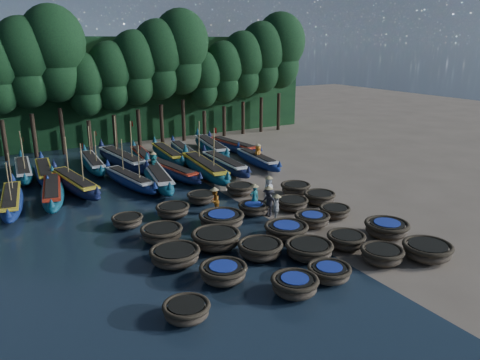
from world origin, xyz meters
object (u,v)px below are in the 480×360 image
coracle_10 (175,255)px  long_boat_12 (122,160)px  long_boat_13 (143,157)px  coracle_18 (292,203)px  fisherman_1 (254,197)px  coracle_0 (186,310)px  coracle_13 (312,219)px  long_boat_7 (224,164)px  long_boat_15 (183,151)px  coracle_7 (309,250)px  coracle_19 (320,197)px  long_boat_10 (45,172)px  long_boat_16 (211,147)px  coracle_23 (240,189)px  coracle_15 (162,233)px  coracle_16 (222,220)px  long_boat_17 (233,146)px  fisherman_0 (269,188)px  long_boat_9 (23,170)px  fisherman_2 (214,200)px  coracle_20 (127,221)px  coracle_24 (296,189)px  fisherman_6 (258,154)px  coracle_9 (387,228)px  coracle_3 (382,255)px  long_boat_8 (257,160)px  coracle_5 (223,272)px  fisherman_5 (154,165)px  fisherman_4 (276,208)px  coracle_21 (173,210)px  long_boat_1 (53,192)px  long_boat_2 (74,183)px  long_boat_3 (130,180)px  long_boat_4 (157,177)px  coracle_8 (346,240)px  coracle_11 (216,239)px  coracle_14 (335,211)px  long_boat_6 (204,168)px  coracle_4 (427,250)px  fisherman_3 (269,201)px  long_boat_0 (11,201)px  coracle_2 (329,272)px  coracle_22 (201,198)px

coracle_10 → long_boat_12: long_boat_12 is taller
coracle_10 → long_boat_13: size_ratio=0.34×
coracle_18 → fisherman_1: fisherman_1 is taller
coracle_0 → coracle_13: coracle_13 is taller
long_boat_7 → long_boat_15: long_boat_7 is taller
coracle_7 → coracle_18: size_ratio=1.04×
coracle_19 → long_boat_10: bearing=133.6°
long_boat_16 → coracle_23: bearing=-98.4°
coracle_15 → coracle_16: (3.42, 0.05, 0.03)m
long_boat_17 → fisherman_0: 13.57m
long_boat_17 → long_boat_9: bearing=170.4°
coracle_18 → fisherman_2: (-4.27, 1.76, 0.43)m
coracle_20 → coracle_24: 11.10m
long_boat_7 → fisherman_6: 3.12m
coracle_7 → long_boat_16: (5.60, 20.81, 0.17)m
coracle_9 → fisherman_2: bearing=128.8°
coracle_3 → long_boat_8: (4.38, 17.31, 0.08)m
coracle_3 → coracle_5: bearing=163.0°
long_boat_9 → long_boat_10: 1.81m
coracle_5 → fisherman_6: size_ratio=1.19×
long_boat_10 → fisherman_5: 7.86m
coracle_23 → fisherman_4: fisherman_4 is taller
coracle_21 → long_boat_12: size_ratio=0.23×
long_boat_1 → long_boat_2: long_boat_2 is taller
long_boat_3 → long_boat_4: 1.89m
coracle_18 → coracle_20: 9.57m
coracle_8 → coracle_11: coracle_11 is taller
coracle_14 → long_boat_3: bearing=125.2°
coracle_23 → long_boat_6: 5.17m
coracle_4 → fisherman_0: size_ratio=1.55×
coracle_13 → long_boat_4: size_ratio=0.23×
coracle_0 → coracle_14: (11.43, 5.00, -0.00)m
long_boat_7 → coracle_18: bearing=-91.8°
coracle_24 → fisherman_4: (-3.78, -3.25, 0.40)m
coracle_20 → long_boat_3: 7.42m
coracle_3 → fisherman_5: (-3.92, 18.42, 0.52)m
fisherman_3 → long_boat_7: bearing=146.3°
coracle_9 → long_boat_13: size_ratio=0.32×
long_boat_2 → long_boat_16: size_ratio=0.92×
coracle_19 → long_boat_3: size_ratio=0.30×
long_boat_13 → fisherman_3: fisherman_3 is taller
long_boat_0 → long_boat_9: bearing=85.4°
coracle_10 → long_boat_16: size_ratio=0.27×
coracle_11 → long_boat_16: long_boat_16 is taller
coracle_8 → fisherman_1: (-1.10, 6.60, 0.48)m
long_boat_1 → coracle_10: bearing=-65.7°
coracle_20 → long_boat_15: long_boat_15 is taller
coracle_2 → coracle_22: size_ratio=1.14×
coracle_16 → long_boat_9: 17.79m
long_boat_6 → long_boat_16: long_boat_6 is taller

